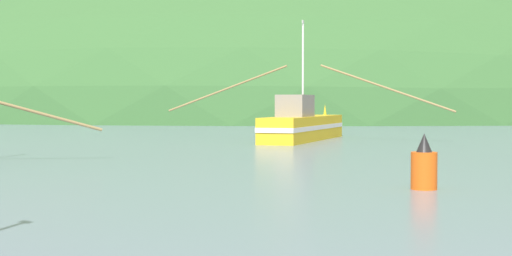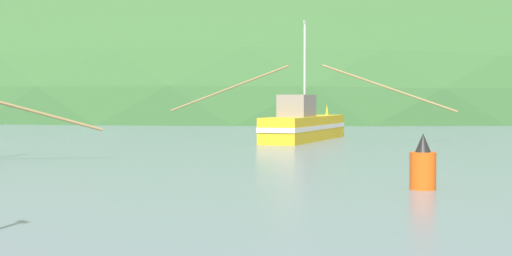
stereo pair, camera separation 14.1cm
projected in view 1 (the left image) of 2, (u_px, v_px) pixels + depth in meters
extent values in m
ellipsoid|color=#386633|center=(302.00, 114.00, 142.58)|extent=(174.31, 139.44, 56.00)
cylinder|color=#997F4C|center=(35.00, 112.00, 29.46)|extent=(4.85, 1.97, 1.56)
cube|color=gold|center=(304.00, 128.00, 46.15)|extent=(6.16, 11.74, 1.45)
cube|color=white|center=(304.00, 127.00, 46.14)|extent=(6.22, 11.86, 0.26)
cone|color=gold|center=(325.00, 110.00, 51.22)|extent=(0.26, 0.26, 0.70)
cube|color=gray|center=(295.00, 106.00, 44.34)|extent=(2.49, 3.15, 1.28)
cylinder|color=silver|center=(303.00, 70.00, 45.86)|extent=(0.12, 0.12, 5.54)
cube|color=white|center=(303.00, 22.00, 45.76)|extent=(0.16, 0.35, 0.20)
cylinder|color=#997F4C|center=(226.00, 89.00, 47.68)|extent=(7.43, 2.92, 2.87)
cylinder|color=#997F4C|center=(387.00, 88.00, 44.45)|extent=(7.43, 2.92, 2.87)
cylinder|color=#E55914|center=(424.00, 171.00, 20.22)|extent=(0.70, 0.70, 0.99)
cone|color=black|center=(424.00, 143.00, 20.20)|extent=(0.42, 0.42, 0.50)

